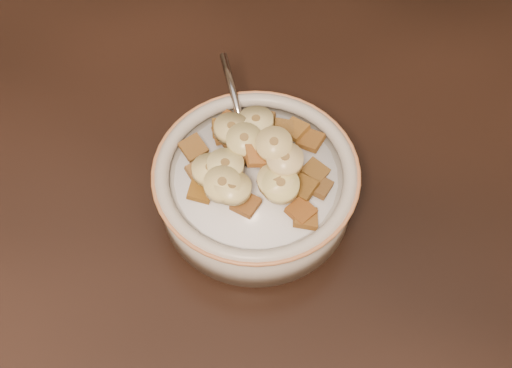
# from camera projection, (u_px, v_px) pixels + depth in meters

# --- Properties ---
(table) EXTENTS (1.41, 0.91, 0.04)m
(table) POSITION_uv_depth(u_px,v_px,m) (14.00, 196.00, 0.68)
(table) COLOR black
(table) RESTS_ON floor
(cereal_bowl) EXTENTS (0.17, 0.17, 0.04)m
(cereal_bowl) POSITION_uv_depth(u_px,v_px,m) (256.00, 190.00, 0.64)
(cereal_bowl) COLOR #AFADA8
(cereal_bowl) RESTS_ON table
(milk) EXTENTS (0.14, 0.14, 0.00)m
(milk) POSITION_uv_depth(u_px,v_px,m) (256.00, 177.00, 0.62)
(milk) COLOR white
(milk) RESTS_ON cereal_bowl
(spoon) EXTENTS (0.04, 0.05, 0.01)m
(spoon) POSITION_uv_depth(u_px,v_px,m) (248.00, 149.00, 0.63)
(spoon) COLOR #ADADAE
(spoon) RESTS_ON cereal_bowl
(cereal_square_0) EXTENTS (0.02, 0.02, 0.01)m
(cereal_square_0) POSITION_uv_depth(u_px,v_px,m) (227.00, 164.00, 0.60)
(cereal_square_0) COLOR brown
(cereal_square_0) RESTS_ON milk
(cereal_square_1) EXTENTS (0.03, 0.03, 0.01)m
(cereal_square_1) POSITION_uv_depth(u_px,v_px,m) (319.00, 186.00, 0.60)
(cereal_square_1) COLOR brown
(cereal_square_1) RESTS_ON milk
(cereal_square_2) EXTENTS (0.03, 0.03, 0.01)m
(cereal_square_2) POSITION_uv_depth(u_px,v_px,m) (295.00, 130.00, 0.64)
(cereal_square_2) COLOR #915821
(cereal_square_2) RESTS_ON milk
(cereal_square_3) EXTENTS (0.03, 0.03, 0.01)m
(cereal_square_3) POSITION_uv_depth(u_px,v_px,m) (311.00, 140.00, 0.63)
(cereal_square_3) COLOR brown
(cereal_square_3) RESTS_ON milk
(cereal_square_4) EXTENTS (0.02, 0.02, 0.01)m
(cereal_square_4) POSITION_uv_depth(u_px,v_px,m) (273.00, 152.00, 0.61)
(cereal_square_4) COLOR brown
(cereal_square_4) RESTS_ON milk
(cereal_square_5) EXTENTS (0.03, 0.03, 0.01)m
(cereal_square_5) POSITION_uv_depth(u_px,v_px,m) (238.00, 143.00, 0.62)
(cereal_square_5) COLOR brown
(cereal_square_5) RESTS_ON milk
(cereal_square_6) EXTENTS (0.03, 0.03, 0.01)m
(cereal_square_6) POSITION_uv_depth(u_px,v_px,m) (256.00, 143.00, 0.61)
(cereal_square_6) COLOR brown
(cereal_square_6) RESTS_ON milk
(cereal_square_7) EXTENTS (0.03, 0.03, 0.01)m
(cereal_square_7) POSITION_uv_depth(u_px,v_px,m) (224.00, 133.00, 0.64)
(cereal_square_7) COLOR brown
(cereal_square_7) RESTS_ON milk
(cereal_square_8) EXTENTS (0.03, 0.03, 0.01)m
(cereal_square_8) POSITION_uv_depth(u_px,v_px,m) (236.00, 188.00, 0.60)
(cereal_square_8) COLOR #9B6C1D
(cereal_square_8) RESTS_ON milk
(cereal_square_9) EXTENTS (0.03, 0.03, 0.01)m
(cereal_square_9) POSITION_uv_depth(u_px,v_px,m) (193.00, 148.00, 0.63)
(cereal_square_9) COLOR brown
(cereal_square_9) RESTS_ON milk
(cereal_square_10) EXTENTS (0.03, 0.03, 0.01)m
(cereal_square_10) POSITION_uv_depth(u_px,v_px,m) (315.00, 171.00, 0.61)
(cereal_square_10) COLOR brown
(cereal_square_10) RESTS_ON milk
(cereal_square_11) EXTENTS (0.02, 0.02, 0.01)m
(cereal_square_11) POSITION_uv_depth(u_px,v_px,m) (305.00, 217.00, 0.59)
(cereal_square_11) COLOR brown
(cereal_square_11) RESTS_ON milk
(cereal_square_12) EXTENTS (0.03, 0.03, 0.01)m
(cereal_square_12) POSITION_uv_depth(u_px,v_px,m) (254.00, 141.00, 0.62)
(cereal_square_12) COLOR brown
(cereal_square_12) RESTS_ON milk
(cereal_square_13) EXTENTS (0.03, 0.03, 0.01)m
(cereal_square_13) POSITION_uv_depth(u_px,v_px,m) (301.00, 211.00, 0.59)
(cereal_square_13) COLOR brown
(cereal_square_13) RESTS_ON milk
(cereal_square_14) EXTENTS (0.03, 0.03, 0.01)m
(cereal_square_14) POSITION_uv_depth(u_px,v_px,m) (246.00, 204.00, 0.59)
(cereal_square_14) COLOR brown
(cereal_square_14) RESTS_ON milk
(cereal_square_15) EXTENTS (0.03, 0.03, 0.01)m
(cereal_square_15) POSITION_uv_depth(u_px,v_px,m) (247.00, 151.00, 0.61)
(cereal_square_15) COLOR #613414
(cereal_square_15) RESTS_ON milk
(cereal_square_16) EXTENTS (0.02, 0.02, 0.01)m
(cereal_square_16) POSITION_uv_depth(u_px,v_px,m) (249.00, 140.00, 0.62)
(cereal_square_16) COLOR brown
(cereal_square_16) RESTS_ON milk
(cereal_square_17) EXTENTS (0.02, 0.02, 0.01)m
(cereal_square_17) POSITION_uv_depth(u_px,v_px,m) (224.00, 128.00, 0.64)
(cereal_square_17) COLOR olive
(cereal_square_17) RESTS_ON milk
(cereal_square_18) EXTENTS (0.03, 0.03, 0.01)m
(cereal_square_18) POSITION_uv_depth(u_px,v_px,m) (258.00, 156.00, 0.60)
(cereal_square_18) COLOR #986027
(cereal_square_18) RESTS_ON milk
(cereal_square_19) EXTENTS (0.03, 0.03, 0.01)m
(cereal_square_19) POSITION_uv_depth(u_px,v_px,m) (200.00, 172.00, 0.61)
(cereal_square_19) COLOR brown
(cereal_square_19) RESTS_ON milk
(cereal_square_20) EXTENTS (0.03, 0.03, 0.01)m
(cereal_square_20) POSITION_uv_depth(u_px,v_px,m) (219.00, 165.00, 0.61)
(cereal_square_20) COLOR brown
(cereal_square_20) RESTS_ON milk
(cereal_square_21) EXTENTS (0.02, 0.02, 0.01)m
(cereal_square_21) POSITION_uv_depth(u_px,v_px,m) (252.00, 149.00, 0.60)
(cereal_square_21) COLOR brown
(cereal_square_21) RESTS_ON milk
(cereal_square_22) EXTENTS (0.03, 0.03, 0.01)m
(cereal_square_22) POSITION_uv_depth(u_px,v_px,m) (229.00, 122.00, 0.64)
(cereal_square_22) COLOR brown
(cereal_square_22) RESTS_ON milk
(cereal_square_23) EXTENTS (0.02, 0.02, 0.01)m
(cereal_square_23) POSITION_uv_depth(u_px,v_px,m) (262.00, 121.00, 0.64)
(cereal_square_23) COLOR brown
(cereal_square_23) RESTS_ON milk
(cereal_square_24) EXTENTS (0.02, 0.02, 0.01)m
(cereal_square_24) POSITION_uv_depth(u_px,v_px,m) (271.00, 174.00, 0.59)
(cereal_square_24) COLOR brown
(cereal_square_24) RESTS_ON milk
(cereal_square_25) EXTENTS (0.02, 0.02, 0.01)m
(cereal_square_25) POSITION_uv_depth(u_px,v_px,m) (285.00, 129.00, 0.64)
(cereal_square_25) COLOR olive
(cereal_square_25) RESTS_ON milk
(cereal_square_26) EXTENTS (0.02, 0.02, 0.01)m
(cereal_square_26) POSITION_uv_depth(u_px,v_px,m) (201.00, 190.00, 0.60)
(cereal_square_26) COLOR brown
(cereal_square_26) RESTS_ON milk
(cereal_square_27) EXTENTS (0.03, 0.03, 0.01)m
(cereal_square_27) POSITION_uv_depth(u_px,v_px,m) (303.00, 187.00, 0.60)
(cereal_square_27) COLOR brown
(cereal_square_27) RESTS_ON milk
(banana_slice_0) EXTENTS (0.04, 0.04, 0.01)m
(banana_slice_0) POSITION_uv_depth(u_px,v_px,m) (276.00, 180.00, 0.59)
(banana_slice_0) COLOR #FADA88
(banana_slice_0) RESTS_ON milk
(banana_slice_1) EXTENTS (0.04, 0.04, 0.01)m
(banana_slice_1) POSITION_uv_depth(u_px,v_px,m) (232.00, 129.00, 0.62)
(banana_slice_1) COLOR #D8C26A
(banana_slice_1) RESTS_ON milk
(banana_slice_2) EXTENTS (0.04, 0.04, 0.01)m
(banana_slice_2) POSITION_uv_depth(u_px,v_px,m) (222.00, 185.00, 0.58)
(banana_slice_2) COLOR #F6D98B
(banana_slice_2) RESTS_ON milk
(banana_slice_3) EXTENTS (0.04, 0.04, 0.01)m
(banana_slice_3) POSITION_uv_depth(u_px,v_px,m) (210.00, 170.00, 0.60)
(banana_slice_3) COLOR #F0D888
(banana_slice_3) RESTS_ON milk
(banana_slice_4) EXTENTS (0.04, 0.04, 0.01)m
(banana_slice_4) POSITION_uv_depth(u_px,v_px,m) (256.00, 122.00, 0.62)
(banana_slice_4) COLOR #FDE8A7
(banana_slice_4) RESTS_ON milk
(banana_slice_5) EXTENTS (0.04, 0.04, 0.02)m
(banana_slice_5) POSITION_uv_depth(u_px,v_px,m) (274.00, 145.00, 0.59)
(banana_slice_5) COLOR #E8CB8B
(banana_slice_5) RESTS_ON milk
(banana_slice_6) EXTENTS (0.04, 0.04, 0.01)m
(banana_slice_6) POSITION_uv_depth(u_px,v_px,m) (244.00, 140.00, 0.60)
(banana_slice_6) COLOR #E7D086
(banana_slice_6) RESTS_ON milk
(banana_slice_7) EXTENTS (0.04, 0.04, 0.02)m
(banana_slice_7) POSITION_uv_depth(u_px,v_px,m) (232.00, 188.00, 0.58)
(banana_slice_7) COLOR beige
(banana_slice_7) RESTS_ON milk
(banana_slice_8) EXTENTS (0.04, 0.04, 0.01)m
(banana_slice_8) POSITION_uv_depth(u_px,v_px,m) (285.00, 160.00, 0.59)
(banana_slice_8) COLOR #F4D889
(banana_slice_8) RESTS_ON milk
(banana_slice_9) EXTENTS (0.03, 0.03, 0.01)m
(banana_slice_9) POSITION_uv_depth(u_px,v_px,m) (225.00, 166.00, 0.59)
(banana_slice_9) COLOR #F5E996
(banana_slice_9) RESTS_ON milk
(banana_slice_10) EXTENTS (0.03, 0.04, 0.01)m
(banana_slice_10) POSITION_uv_depth(u_px,v_px,m) (281.00, 185.00, 0.58)
(banana_slice_10) COLOR #E5D182
(banana_slice_10) RESTS_ON milk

